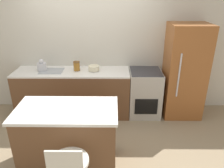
{
  "coord_description": "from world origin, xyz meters",
  "views": [
    {
      "loc": [
        0.49,
        -3.63,
        2.38
      ],
      "look_at": [
        0.45,
        -0.38,
        0.96
      ],
      "focal_mm": 35.0,
      "sensor_mm": 36.0,
      "label": 1
    }
  ],
  "objects_px": {
    "oven_range": "(144,93)",
    "mixing_bowl": "(94,68)",
    "refrigerator": "(184,72)",
    "kettle": "(42,66)"
  },
  "relations": [
    {
      "from": "mixing_bowl",
      "to": "oven_range",
      "type": "bearing_deg",
      "value": -1.7
    },
    {
      "from": "refrigerator",
      "to": "kettle",
      "type": "relative_size",
      "value": 8.16
    },
    {
      "from": "oven_range",
      "to": "mixing_bowl",
      "type": "xyz_separation_m",
      "value": [
        -1.01,
        0.03,
        0.51
      ]
    },
    {
      "from": "oven_range",
      "to": "mixing_bowl",
      "type": "height_order",
      "value": "mixing_bowl"
    },
    {
      "from": "oven_range",
      "to": "mixing_bowl",
      "type": "relative_size",
      "value": 4.36
    },
    {
      "from": "oven_range",
      "to": "kettle",
      "type": "xyz_separation_m",
      "value": [
        -2.02,
        0.03,
        0.55
      ]
    },
    {
      "from": "oven_range",
      "to": "refrigerator",
      "type": "height_order",
      "value": "refrigerator"
    },
    {
      "from": "kettle",
      "to": "mixing_bowl",
      "type": "height_order",
      "value": "kettle"
    },
    {
      "from": "oven_range",
      "to": "kettle",
      "type": "distance_m",
      "value": 2.09
    },
    {
      "from": "refrigerator",
      "to": "kettle",
      "type": "distance_m",
      "value": 2.76
    }
  ]
}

